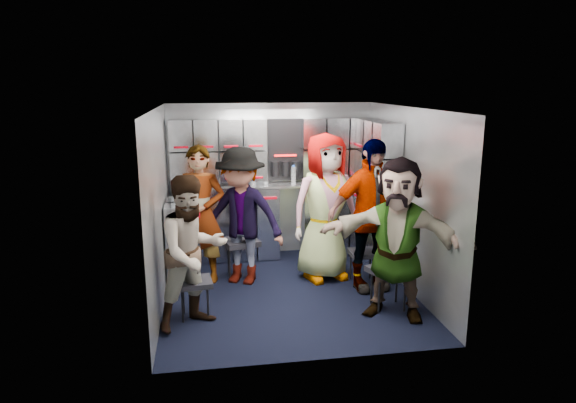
{
  "coord_description": "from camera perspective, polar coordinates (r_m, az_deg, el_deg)",
  "views": [
    {
      "loc": [
        -0.89,
        -5.46,
        2.37
      ],
      "look_at": [
        0.05,
        0.35,
        1.0
      ],
      "focal_mm": 32.0,
      "sensor_mm": 36.0,
      "label": 1
    }
  ],
  "objects": [
    {
      "name": "jump_seat_near_right",
      "position": [
        5.6,
        11.15,
        -7.71
      ],
      "size": [
        0.49,
        0.48,
        0.46
      ],
      "rotation": [
        0.0,
        0.0,
        0.36
      ],
      "color": "black",
      "rests_on": "ground"
    },
    {
      "name": "wall_left",
      "position": [
        5.64,
        -14.1,
        -0.82
      ],
      "size": [
        0.04,
        3.0,
        2.1
      ],
      "primitive_type": "cube",
      "color": "#999FA7",
      "rests_on": "ground"
    },
    {
      "name": "jump_seat_center",
      "position": [
        6.51,
        3.74,
        -4.17
      ],
      "size": [
        0.5,
        0.48,
        0.5
      ],
      "rotation": [
        0.0,
        0.0,
        -0.22
      ],
      "color": "black",
      "rests_on": "ground"
    },
    {
      "name": "attendant_arc_a",
      "position": [
        5.08,
        -10.54,
        -5.58
      ],
      "size": [
        0.93,
        0.87,
        1.52
      ],
      "primitive_type": "imported",
      "rotation": [
        0.0,
        0.0,
        0.52
      ],
      "color": "black",
      "rests_on": "ground"
    },
    {
      "name": "cup_left",
      "position": [
        6.83,
        -5.27,
        2.13
      ],
      "size": [
        0.08,
        0.08,
        0.09
      ],
      "primitive_type": "cylinder",
      "color": "beige",
      "rests_on": "counter"
    },
    {
      "name": "attendant_arc_d",
      "position": [
        5.95,
        9.07,
        -1.54
      ],
      "size": [
        1.08,
        0.57,
        1.76
      ],
      "primitive_type": "imported",
      "rotation": [
        0.0,
        0.0,
        0.14
      ],
      "color": "black",
      "rests_on": "ground"
    },
    {
      "name": "floor",
      "position": [
        6.02,
        0.08,
        -10.07
      ],
      "size": [
        3.0,
        3.0,
        0.0
      ],
      "primitive_type": "plane",
      "color": "black",
      "rests_on": "ground"
    },
    {
      "name": "counter",
      "position": [
        6.94,
        -1.64,
        1.85
      ],
      "size": [
        2.68,
        0.42,
        0.03
      ],
      "primitive_type": "cube",
      "color": "#B8BABF",
      "rests_on": "cart_bank_back"
    },
    {
      "name": "coffee_niche",
      "position": [
        7.01,
        -0.33,
        5.74
      ],
      "size": [
        0.46,
        0.16,
        0.84
      ],
      "primitive_type": null,
      "color": "black",
      "rests_on": "wall_back"
    },
    {
      "name": "attendant_arc_b",
      "position": [
        6.1,
        -5.24,
        -1.65
      ],
      "size": [
        1.22,
        1.01,
        1.64
      ],
      "primitive_type": "imported",
      "rotation": [
        0.0,
        0.0,
        -0.45
      ],
      "color": "black",
      "rests_on": "ground"
    },
    {
      "name": "jump_seat_mid_right",
      "position": [
        6.26,
        8.39,
        -5.85
      ],
      "size": [
        0.34,
        0.32,
        0.4
      ],
      "rotation": [
        0.0,
        0.0,
        -0.02
      ],
      "color": "black",
      "rests_on": "ground"
    },
    {
      "name": "locker_bank_right",
      "position": [
        6.58,
        9.93,
        5.24
      ],
      "size": [
        0.28,
        1.0,
        0.82
      ],
      "primitive_type": "cube",
      "color": "#979DA6",
      "rests_on": "wall_right"
    },
    {
      "name": "cart_bank_back",
      "position": [
        7.06,
        -1.61,
        -2.29
      ],
      "size": [
        2.68,
        0.38,
        0.99
      ],
      "primitive_type": "cube",
      "color": "#979DA6",
      "rests_on": "ground"
    },
    {
      "name": "wall_right",
      "position": [
        6.07,
        13.24,
        0.2
      ],
      "size": [
        0.04,
        3.0,
        2.1
      ],
      "primitive_type": "cube",
      "color": "#999FA7",
      "rests_on": "ground"
    },
    {
      "name": "jump_seat_mid_left",
      "position": [
        6.38,
        -5.28,
        -4.69
      ],
      "size": [
        0.49,
        0.47,
        0.48
      ],
      "rotation": [
        0.0,
        0.0,
        0.26
      ],
      "color": "black",
      "rests_on": "ground"
    },
    {
      "name": "cup_right",
      "position": [
        7.14,
        8.42,
        2.52
      ],
      "size": [
        0.09,
        0.09,
        0.09
      ],
      "primitive_type": "cylinder",
      "color": "beige",
      "rests_on": "counter"
    },
    {
      "name": "attendant_standing",
      "position": [
        6.21,
        -9.7,
        -1.45
      ],
      "size": [
        0.69,
        0.56,
        1.66
      ],
      "primitive_type": "imported",
      "rotation": [
        0.0,
        0.0,
        -0.3
      ],
      "color": "black",
      "rests_on": "ground"
    },
    {
      "name": "red_latch_strip",
      "position": [
        6.78,
        -1.41,
        0.41
      ],
      "size": [
        2.6,
        0.02,
        0.03
      ],
      "primitive_type": "cube",
      "color": "#9F000F",
      "rests_on": "cart_bank_back"
    },
    {
      "name": "attendant_arc_e",
      "position": [
        5.3,
        12.02,
        -4.06
      ],
      "size": [
        1.58,
        1.19,
        1.66
      ],
      "primitive_type": "imported",
      "rotation": [
        0.0,
        0.0,
        -0.52
      ],
      "color": "black",
      "rests_on": "ground"
    },
    {
      "name": "bottle_mid",
      "position": [
        6.83,
        -5.35,
        2.75
      ],
      "size": [
        0.06,
        0.06,
        0.24
      ],
      "primitive_type": "cylinder",
      "color": "white",
      "rests_on": "counter"
    },
    {
      "name": "cart_bank_left",
      "position": [
        6.31,
        -11.51,
        -4.44
      ],
      "size": [
        0.38,
        0.76,
        0.99
      ],
      "primitive_type": "cube",
      "color": "#979DA6",
      "rests_on": "ground"
    },
    {
      "name": "bottle_right",
      "position": [
        6.91,
        0.61,
        2.92
      ],
      "size": [
        0.06,
        0.06,
        0.23
      ],
      "primitive_type": "cylinder",
      "color": "white",
      "rests_on": "counter"
    },
    {
      "name": "right_cabinet",
      "position": [
        6.7,
        9.87,
        -3.31
      ],
      "size": [
        0.28,
        1.2,
        1.0
      ],
      "primitive_type": "cube",
      "color": "#979DA6",
      "rests_on": "ground"
    },
    {
      "name": "bottle_left",
      "position": [
        6.84,
        -3.87,
        2.85
      ],
      "size": [
        0.07,
        0.07,
        0.25
      ],
      "primitive_type": "cylinder",
      "color": "white",
      "rests_on": "counter"
    },
    {
      "name": "wall_back",
      "position": [
        7.14,
        -1.86,
        2.45
      ],
      "size": [
        2.8,
        0.04,
        2.1
      ],
      "primitive_type": "cube",
      "color": "#999FA7",
      "rests_on": "ground"
    },
    {
      "name": "jump_seat_near_left",
      "position": [
        5.39,
        -10.33,
        -9.03
      ],
      "size": [
        0.37,
        0.36,
        0.41
      ],
      "rotation": [
        0.0,
        0.0,
        0.1
      ],
      "color": "black",
      "rests_on": "ground"
    },
    {
      "name": "ceiling",
      "position": [
        5.54,
        0.09,
        10.32
      ],
      "size": [
        2.8,
        3.0,
        0.02
      ],
      "primitive_type": "cube",
      "color": "silver",
      "rests_on": "wall_back"
    },
    {
      "name": "attendant_arc_c",
      "position": [
        6.22,
        4.17,
        -0.64
      ],
      "size": [
        0.98,
        0.76,
        1.79
      ],
      "primitive_type": "imported",
      "rotation": [
        0.0,
        0.0,
        0.23
      ],
      "color": "black",
      "rests_on": "ground"
    },
    {
      "name": "locker_bank_back",
      "position": [
        6.93,
        -1.73,
        5.81
      ],
      "size": [
        2.68,
        0.28,
        0.82
      ],
      "primitive_type": "cube",
      "color": "#979DA6",
      "rests_on": "wall_back"
    }
  ]
}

